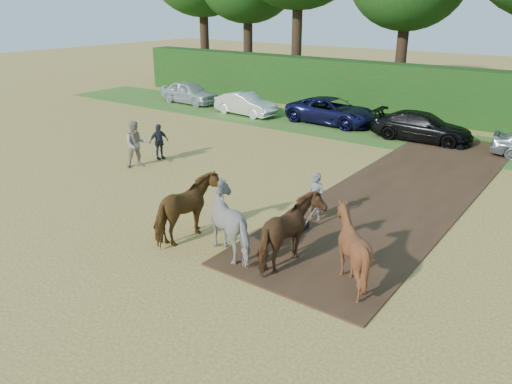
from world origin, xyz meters
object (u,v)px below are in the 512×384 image
object	(u,v)px
spectator_far	(159,142)
plough_team	(265,227)
spectator_near	(136,144)
parked_cars	(371,118)

from	to	relation	value
spectator_far	plough_team	size ratio (longest dim) A/B	0.25
plough_team	spectator_far	bearing A→B (deg)	152.40
spectator_near	spectator_far	world-z (taller)	spectator_near
plough_team	parked_cars	distance (m)	14.78
spectator_near	plough_team	bearing A→B (deg)	-79.36
spectator_near	parked_cars	bearing A→B (deg)	6.30
spectator_far	plough_team	bearing A→B (deg)	-104.00
spectator_far	parked_cars	size ratio (longest dim) A/B	0.05
spectator_near	plough_team	size ratio (longest dim) A/B	0.32
spectator_near	parked_cars	world-z (taller)	spectator_near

